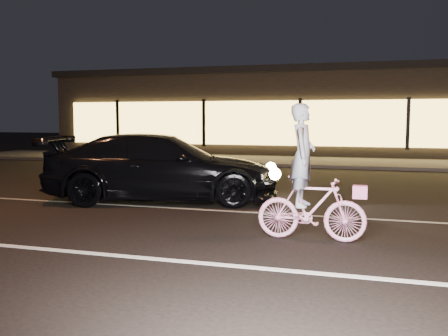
% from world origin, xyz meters
% --- Properties ---
extents(ground, '(90.00, 90.00, 0.00)m').
position_xyz_m(ground, '(0.00, 0.00, 0.00)').
color(ground, black).
rests_on(ground, ground).
extents(lane_stripe_near, '(60.00, 0.12, 0.01)m').
position_xyz_m(lane_stripe_near, '(0.00, -1.50, 0.00)').
color(lane_stripe_near, silver).
rests_on(lane_stripe_near, ground).
extents(lane_stripe_far, '(60.00, 0.10, 0.01)m').
position_xyz_m(lane_stripe_far, '(0.00, 2.00, 0.00)').
color(lane_stripe_far, gray).
rests_on(lane_stripe_far, ground).
extents(sidewalk, '(30.00, 4.00, 0.12)m').
position_xyz_m(sidewalk, '(0.00, 13.00, 0.06)').
color(sidewalk, '#383533').
rests_on(sidewalk, ground).
extents(storefront, '(25.40, 8.42, 4.20)m').
position_xyz_m(storefront, '(0.00, 18.97, 2.15)').
color(storefront, black).
rests_on(storefront, ground).
extents(cyclist, '(1.64, 0.56, 2.06)m').
position_xyz_m(cyclist, '(2.25, 0.11, 0.73)').
color(cyclist, '#FD338E').
rests_on(cyclist, ground).
extents(sedan, '(5.49, 3.34, 1.49)m').
position_xyz_m(sedan, '(-1.33, 2.82, 0.74)').
color(sedan, black).
rests_on(sedan, ground).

